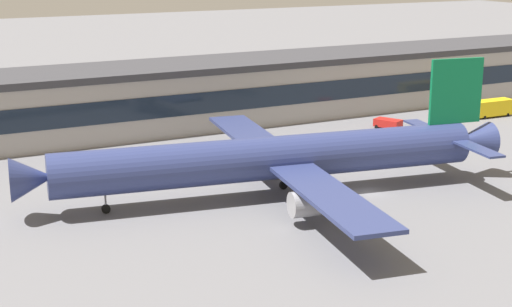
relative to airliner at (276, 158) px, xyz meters
name	(u,v)px	position (x,y,z in m)	size (l,w,h in m)	color
ground_plane	(369,193)	(11.76, -4.60, -5.29)	(600.00, 600.00, 0.00)	slate
terminal_building	(217,91)	(11.76, 44.85, 0.61)	(189.89, 17.71, 11.75)	#9E9993
airliner	(276,158)	(0.00, 0.00, 0.00)	(66.30, 57.13, 17.34)	navy
fuel_truck	(491,107)	(61.57, 24.44, -3.41)	(8.48, 3.04, 3.35)	yellow
pushback_tractor	(388,123)	(37.26, 25.48, -4.24)	(4.44, 5.45, 1.75)	red
baggage_tug	(451,113)	(53.32, 26.67, -4.21)	(4.07, 3.13, 1.85)	black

